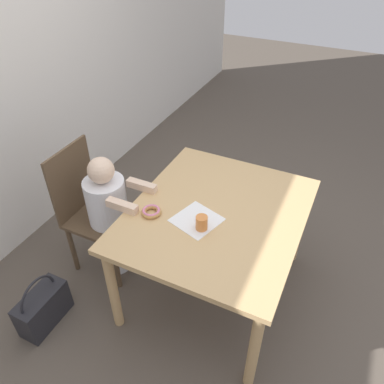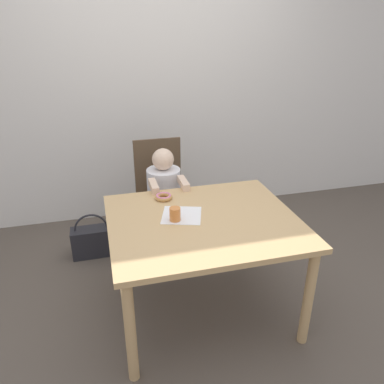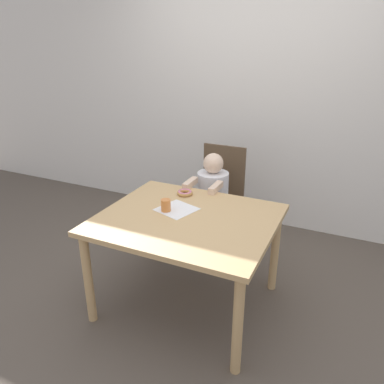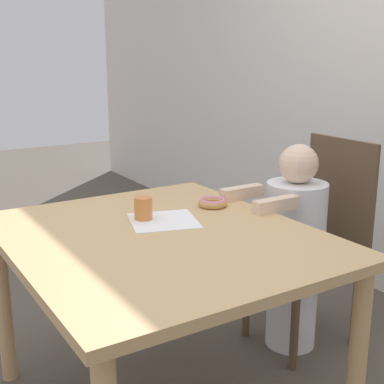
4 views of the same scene
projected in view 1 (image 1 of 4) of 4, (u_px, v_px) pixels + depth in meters
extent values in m
plane|color=brown|center=(213.00, 287.00, 2.63)|extent=(12.00, 12.00, 0.00)
cube|color=tan|center=(217.00, 214.00, 2.21)|extent=(1.16, 0.99, 0.03)
cylinder|color=tan|center=(254.00, 350.00, 1.91)|extent=(0.06, 0.06, 0.67)
cylinder|color=tan|center=(300.00, 225.00, 2.65)|extent=(0.06, 0.06, 0.67)
cylinder|color=tan|center=(113.00, 290.00, 2.21)|extent=(0.06, 0.06, 0.67)
cylinder|color=tan|center=(189.00, 193.00, 2.95)|extent=(0.06, 0.06, 0.67)
cube|color=brown|center=(104.00, 219.00, 2.56)|extent=(0.39, 0.44, 0.03)
cube|color=brown|center=(72.00, 181.00, 2.47)|extent=(0.39, 0.02, 0.49)
cylinder|color=brown|center=(116.00, 266.00, 2.52)|extent=(0.04, 0.04, 0.41)
cylinder|color=brown|center=(142.00, 235.00, 2.75)|extent=(0.04, 0.04, 0.41)
cylinder|color=brown|center=(73.00, 248.00, 2.64)|extent=(0.04, 0.04, 0.41)
cylinder|color=brown|center=(101.00, 220.00, 2.88)|extent=(0.04, 0.04, 0.41)
cylinder|color=white|center=(114.00, 243.00, 2.67)|extent=(0.22, 0.22, 0.44)
cylinder|color=white|center=(107.00, 201.00, 2.44)|extent=(0.26, 0.26, 0.32)
sphere|color=beige|center=(101.00, 170.00, 2.29)|extent=(0.17, 0.17, 0.17)
cube|color=beige|center=(122.00, 206.00, 2.21)|extent=(0.05, 0.20, 0.05)
cube|color=beige|center=(142.00, 185.00, 2.37)|extent=(0.05, 0.20, 0.05)
torus|color=tan|center=(151.00, 212.00, 2.18)|extent=(0.12, 0.12, 0.03)
torus|color=pink|center=(151.00, 210.00, 2.17)|extent=(0.10, 0.10, 0.02)
cube|color=white|center=(197.00, 220.00, 2.15)|extent=(0.30, 0.30, 0.00)
cube|color=#232328|center=(43.00, 308.00, 2.35)|extent=(0.34, 0.15, 0.25)
torus|color=#232328|center=(38.00, 296.00, 2.27)|extent=(0.27, 0.02, 0.27)
cylinder|color=orange|center=(202.00, 223.00, 2.06)|extent=(0.07, 0.07, 0.09)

